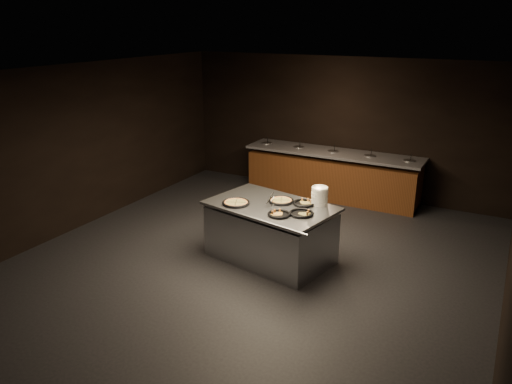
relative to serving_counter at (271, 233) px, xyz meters
The scene contains 11 objects.
room 1.09m from the serving_counter, 113.95° to the right, with size 7.02×8.02×2.92m.
salad_bar 3.20m from the serving_counter, 92.89° to the left, with size 3.70×0.83×1.18m.
serving_counter is the anchor object (origin of this frame).
plate_stack 0.96m from the serving_counter, 28.38° to the left, with size 0.25×0.25×0.28m, color white.
pan_veggie_whole 0.73m from the serving_counter, 155.31° to the right, with size 0.43×0.43×0.04m.
pan_cheese_whole 0.54m from the serving_counter, 66.35° to the left, with size 0.40×0.40×0.04m.
pan_cheese_slices_a 0.71m from the serving_counter, 30.38° to the left, with size 0.34×0.34×0.04m.
pan_cheese_slices_b 0.67m from the serving_counter, 48.51° to the right, with size 0.34×0.34×0.04m.
pan_veggie_slices 0.77m from the serving_counter, 14.84° to the right, with size 0.36×0.36×0.04m.
server_left 0.56m from the serving_counter, 113.67° to the left, with size 0.10×0.34×0.16m.
server_right 0.63m from the serving_counter, 54.91° to the right, with size 0.25×0.27×0.16m.
Camera 1 is at (3.34, -6.05, 3.59)m, focal length 35.00 mm.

